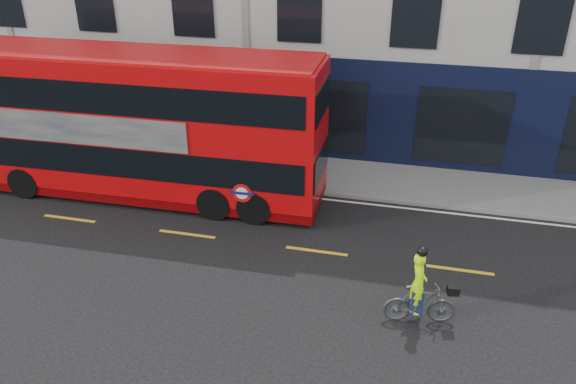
% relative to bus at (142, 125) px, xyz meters
% --- Properties ---
extents(ground, '(120.00, 120.00, 0.00)m').
position_rel_bus_xyz_m(ground, '(2.31, -3.80, -2.49)').
color(ground, black).
rests_on(ground, ground).
extents(pavement, '(60.00, 3.00, 0.12)m').
position_rel_bus_xyz_m(pavement, '(2.31, 2.70, -2.43)').
color(pavement, gray).
rests_on(pavement, ground).
extents(kerb, '(60.00, 0.12, 0.13)m').
position_rel_bus_xyz_m(kerb, '(2.31, 1.20, -2.42)').
color(kerb, slate).
rests_on(kerb, ground).
extents(road_edge_line, '(58.00, 0.10, 0.01)m').
position_rel_bus_xyz_m(road_edge_line, '(2.31, 0.90, -2.48)').
color(road_edge_line, silver).
rests_on(road_edge_line, ground).
extents(lane_dashes, '(58.00, 0.12, 0.01)m').
position_rel_bus_xyz_m(lane_dashes, '(2.31, -2.30, -2.48)').
color(lane_dashes, gold).
rests_on(lane_dashes, ground).
extents(bus, '(12.09, 2.96, 4.85)m').
position_rel_bus_xyz_m(bus, '(0.00, 0.00, 0.00)').
color(bus, '#C1070A').
rests_on(bus, ground).
extents(cyclist, '(1.78, 0.79, 2.11)m').
position_rel_bus_xyz_m(cyclist, '(9.22, -4.73, -1.79)').
color(cyclist, '#474A4C').
rests_on(cyclist, ground).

